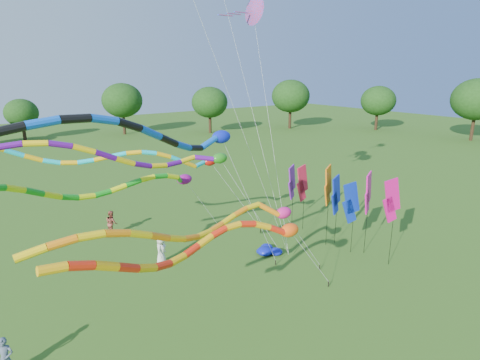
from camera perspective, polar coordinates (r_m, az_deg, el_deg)
ground at (r=19.58m, az=9.62°, el=-17.28°), size 160.00×160.00×0.00m
tree_ring at (r=20.57m, az=8.64°, el=1.19°), size 116.30×123.38×9.69m
tube_kite_red at (r=14.67m, az=-2.18°, el=-8.66°), size 12.79×2.15×6.49m
tube_kite_orange at (r=15.59m, az=-3.46°, el=-6.14°), size 14.01×2.48×6.68m
tube_kite_purple at (r=17.76m, az=-15.22°, el=3.18°), size 15.58×1.07×8.67m
tube_kite_blue at (r=13.55m, az=-15.21°, el=6.00°), size 15.93×4.19×10.07m
tube_kite_cyan at (r=21.90m, az=-14.09°, el=2.93°), size 14.33×1.97×7.86m
tube_kite_green at (r=20.41m, az=-15.74°, el=-0.59°), size 13.44×4.84×7.16m
delta_kite_high_c at (r=23.05m, az=1.82°, el=22.98°), size 2.97×3.63×14.39m
banner_pole_red at (r=26.56m, az=8.85°, el=-0.48°), size 1.16×0.22×4.55m
banner_pole_magenta_b at (r=23.69m, az=17.76°, el=-1.82°), size 1.10×0.52×5.04m
banner_pole_violet at (r=27.86m, az=7.39°, el=-0.34°), size 1.10×0.53×4.23m
banner_pole_magenta_a at (r=22.80m, az=20.74°, el=-2.77°), size 1.13×0.43×5.04m
banner_pole_blue_a at (r=24.75m, az=13.49°, el=-2.11°), size 1.14×0.39×4.47m
banner_pole_blue_b at (r=23.87m, az=15.48°, el=-3.15°), size 1.12×0.46×4.38m
banner_pole_orange at (r=24.20m, az=12.41°, el=-0.80°), size 1.10×0.52×5.15m
blue_nylon_heap at (r=23.96m, az=4.33°, el=-10.01°), size 1.36×1.51×0.49m
person_a at (r=22.94m, az=-11.17°, el=-9.75°), size 0.96×0.97×1.70m
person_b at (r=17.35m, az=-30.39°, el=-21.06°), size 0.69×0.61×1.60m
person_c at (r=27.53m, az=-17.79°, el=-5.84°), size 0.67×0.85×1.69m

